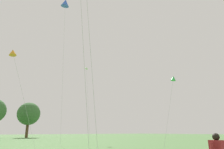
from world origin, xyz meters
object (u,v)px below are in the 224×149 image
Objects in this scene: small_kite_box_yellow at (173,79)px; small_kite_stunt_black at (86,69)px; small_kite_bird_shape at (13,53)px; small_kite_triangle_green at (65,3)px; tree_oak_left at (29,114)px.

small_kite_stunt_black is at bearing 19.21° from small_kite_box_yellow.
small_kite_triangle_green is (5.66, -0.31, 8.65)m from small_kite_bird_shape.
tree_oak_left is at bearing 26.41° from small_kite_stunt_black.
small_kite_box_yellow is 0.68× the size of tree_oak_left.
small_kite_box_yellow is 55.26m from tree_oak_left.
small_kite_bird_shape is at bearing -110.10° from tree_oak_left.
small_kite_stunt_black is at bearing -92.68° from tree_oak_left.
small_kite_triangle_green is at bearing 55.48° from small_kite_box_yellow.
tree_oak_left is at bearing -101.51° from small_kite_triangle_green.
small_kite_triangle_green reaches higher than small_kite_bird_shape.
small_kite_stunt_black is 1.24× the size of tree_oak_left.
small_kite_triangle_green is 13.06m from small_kite_stunt_black.
small_kite_triangle_green reaches higher than small_kite_box_yellow.
small_kite_stunt_black is at bearing -164.55° from small_kite_bird_shape.
small_kite_bird_shape is 1.00× the size of tree_oak_left.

